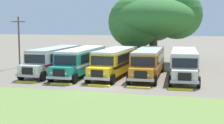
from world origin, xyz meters
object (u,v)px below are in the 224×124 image
(parked_bus_slot_1, at_px, (81,60))
(parked_bus_slot_2, at_px, (115,61))
(parked_bus_slot_3, at_px, (148,61))
(utility_pole, at_px, (19,40))
(parked_bus_slot_0, at_px, (54,59))
(parked_bus_slot_4, at_px, (184,63))
(broad_shade_tree, at_px, (154,18))

(parked_bus_slot_1, xyz_separation_m, parked_bus_slot_2, (3.63, 0.43, 0.00))
(parked_bus_slot_2, bearing_deg, parked_bus_slot_3, 98.13)
(parked_bus_slot_1, height_order, utility_pole, utility_pole)
(parked_bus_slot_3, distance_m, utility_pole, 16.63)
(parked_bus_slot_0, bearing_deg, parked_bus_slot_1, 85.36)
(parked_bus_slot_0, distance_m, parked_bus_slot_4, 13.92)
(parked_bus_slot_4, relative_size, utility_pole, 1.74)
(broad_shade_tree, distance_m, utility_pole, 18.04)
(parked_bus_slot_4, bearing_deg, parked_bus_slot_0, -91.54)
(parked_bus_slot_0, xyz_separation_m, broad_shade_tree, (9.52, 11.89, 4.53))
(parked_bus_slot_1, xyz_separation_m, utility_pole, (-9.25, 3.49, 1.78))
(broad_shade_tree, bearing_deg, parked_bus_slot_2, -102.53)
(parked_bus_slot_0, distance_m, parked_bus_slot_2, 6.88)
(parked_bus_slot_2, xyz_separation_m, broad_shade_tree, (2.63, 11.85, 4.53))
(parked_bus_slot_4, distance_m, broad_shade_tree, 13.32)
(parked_bus_slot_2, relative_size, broad_shade_tree, 0.88)
(parked_bus_slot_3, xyz_separation_m, parked_bus_slot_4, (3.62, -0.16, 0.00))
(parked_bus_slot_3, distance_m, parked_bus_slot_4, 3.62)
(parked_bus_slot_1, distance_m, utility_pole, 10.05)
(parked_bus_slot_2, bearing_deg, parked_bus_slot_1, -79.90)
(parked_bus_slot_3, height_order, utility_pole, utility_pole)
(parked_bus_slot_4, relative_size, broad_shade_tree, 0.87)
(parked_bus_slot_1, distance_m, broad_shade_tree, 14.51)
(utility_pole, bearing_deg, parked_bus_slot_2, -13.37)
(parked_bus_slot_1, bearing_deg, parked_bus_slot_3, 97.30)
(parked_bus_slot_2, distance_m, parked_bus_slot_3, 3.43)
(parked_bus_slot_1, height_order, broad_shade_tree, broad_shade_tree)
(parked_bus_slot_1, height_order, parked_bus_slot_2, same)
(parked_bus_slot_0, relative_size, parked_bus_slot_3, 1.00)
(parked_bus_slot_1, relative_size, parked_bus_slot_3, 1.00)
(parked_bus_slot_2, distance_m, parked_bus_slot_4, 7.04)
(parked_bus_slot_0, relative_size, parked_bus_slot_1, 1.00)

